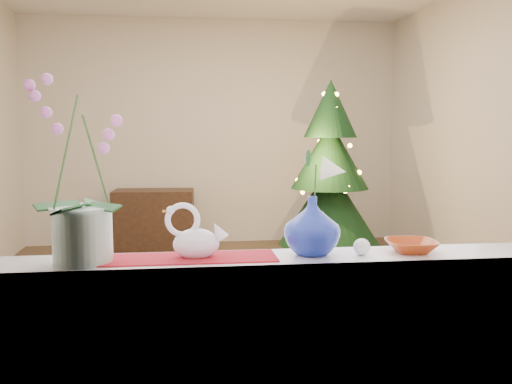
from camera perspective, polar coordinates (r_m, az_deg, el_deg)
ground at (r=4.69m, az=-2.45°, el=-10.98°), size 5.00×5.00×0.00m
wall_back at (r=6.97m, az=-4.24°, el=5.98°), size 4.50×0.10×2.70m
wall_front at (r=2.00m, az=3.45°, el=4.85°), size 4.50×0.10×2.70m
wall_right at (r=5.18m, az=23.25°, el=5.31°), size 0.10×5.00×2.70m
windowsill at (r=2.19m, az=2.73°, el=-6.93°), size 2.20×0.26×0.04m
window_frame at (r=2.05m, az=3.36°, el=14.70°), size 2.22×0.06×1.60m
runner at (r=2.15m, az=-7.36°, el=-6.58°), size 0.70×0.20×0.01m
orchid_pot at (r=2.12m, az=-17.17°, el=2.14°), size 0.30×0.30×0.67m
swan at (r=2.14m, az=-6.02°, el=-4.00°), size 0.24×0.13×0.20m
blue_vase at (r=2.19m, az=5.63°, el=-2.93°), size 0.29×0.29×0.26m
lily at (r=2.17m, az=5.70°, el=2.97°), size 0.14×0.08×0.19m
paperweight at (r=2.22m, az=10.52°, el=-5.41°), size 0.09×0.09×0.06m
amber_dish at (r=2.32m, az=15.26°, el=-5.33°), size 0.18×0.18×0.04m
xmas_tree at (r=5.82m, az=7.37°, el=1.84°), size 1.33×1.33×1.89m
side_table at (r=6.76m, az=-10.17°, el=-2.69°), size 0.94×0.51×0.69m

